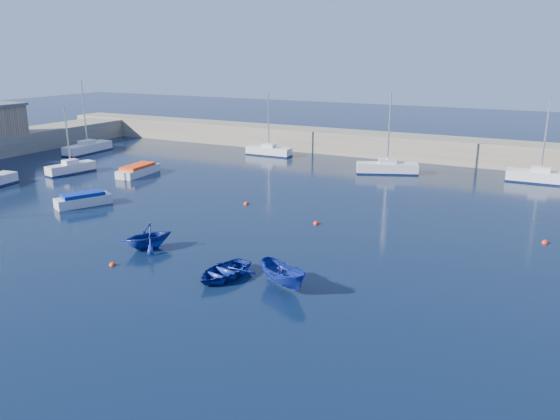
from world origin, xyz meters
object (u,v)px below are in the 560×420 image
at_px(dinghy_center, 223,272).
at_px(dinghy_left, 147,236).
at_px(sailboat_6, 387,168).
at_px(sailboat_7, 540,176).
at_px(motorboat_2, 138,170).
at_px(motorboat_1, 83,200).
at_px(sailboat_5, 269,151).
at_px(sailboat_4, 88,148).
at_px(dinghy_right, 283,276).
at_px(sailboat_3, 71,168).

distance_m(dinghy_center, dinghy_left, 6.97).
height_order(sailboat_6, sailboat_7, sailboat_6).
xyz_separation_m(sailboat_7, dinghy_center, (-14.17, -32.80, -0.23)).
bearing_deg(motorboat_2, dinghy_left, -52.62).
relative_size(sailboat_6, motorboat_1, 1.80).
relative_size(sailboat_5, sailboat_7, 0.93).
xyz_separation_m(sailboat_6, motorboat_1, (-18.19, -23.00, -0.10)).
bearing_deg(sailboat_4, dinghy_right, -34.84).
bearing_deg(motorboat_1, sailboat_7, 64.01).
height_order(sailboat_7, motorboat_2, sailboat_7).
bearing_deg(sailboat_3, motorboat_2, 32.24).
height_order(sailboat_4, dinghy_left, sailboat_4).
relative_size(sailboat_5, motorboat_1, 1.63).
bearing_deg(sailboat_7, motorboat_1, 127.79).
xyz_separation_m(motorboat_2, dinghy_center, (21.86, -18.00, -0.11)).
distance_m(sailboat_4, dinghy_left, 37.23).
xyz_separation_m(sailboat_4, sailboat_6, (36.03, 5.33, -0.02)).
bearing_deg(sailboat_7, sailboat_4, 98.34).
bearing_deg(sailboat_5, sailboat_3, 143.22).
bearing_deg(sailboat_5, sailboat_4, 112.02).
distance_m(sailboat_3, dinghy_left, 25.70).
bearing_deg(sailboat_6, sailboat_5, 56.50).
bearing_deg(dinghy_left, sailboat_3, 176.52).
height_order(sailboat_6, dinghy_left, sailboat_6).
xyz_separation_m(motorboat_2, dinghy_left, (15.12, -16.30, 0.34)).
distance_m(sailboat_7, motorboat_1, 41.15).
height_order(sailboat_3, dinghy_center, sailboat_3).
relative_size(sailboat_5, sailboat_6, 0.91).
height_order(sailboat_4, sailboat_6, sailboat_4).
xyz_separation_m(sailboat_7, motorboat_1, (-32.22, -25.60, -0.12)).
bearing_deg(dinghy_right, sailboat_5, 55.78).
relative_size(sailboat_7, motorboat_2, 1.51).
bearing_deg(sailboat_5, motorboat_1, 173.37).
bearing_deg(sailboat_4, sailboat_3, -54.71).
bearing_deg(sailboat_7, sailboat_5, 88.02).
relative_size(sailboat_3, sailboat_7, 0.84).
xyz_separation_m(sailboat_4, motorboat_2, (14.03, -6.86, -0.12)).
xyz_separation_m(sailboat_3, dinghy_right, (31.95, -15.05, 0.11)).
relative_size(sailboat_5, dinghy_right, 2.13).
bearing_deg(sailboat_5, dinghy_center, -156.09).
distance_m(sailboat_5, sailboat_7, 29.49).
height_order(sailboat_6, motorboat_2, sailboat_6).
height_order(sailboat_4, motorboat_1, sailboat_4).
height_order(sailboat_5, sailboat_6, sailboat_6).
distance_m(sailboat_4, motorboat_1, 25.10).
bearing_deg(motorboat_2, sailboat_7, 16.85).
bearing_deg(motorboat_2, dinghy_right, -40.25).
xyz_separation_m(dinghy_center, dinghy_left, (-6.75, 1.71, 0.45)).
bearing_deg(sailboat_4, motorboat_1, -47.70).
xyz_separation_m(sailboat_5, sailboat_7, (29.49, -0.67, 0.06)).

